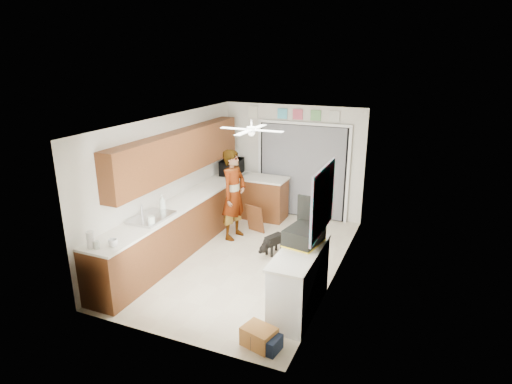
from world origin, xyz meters
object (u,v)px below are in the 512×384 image
(soap_bottle, at_px, (162,203))
(cardboard_box, at_px, (259,337))
(paper_towel_roll, at_px, (91,240))
(dog, at_px, (274,243))
(cup, at_px, (113,243))
(man, at_px, (234,195))
(suitcase, at_px, (304,236))
(navy_crate, at_px, (267,342))
(microwave, at_px, (232,167))

(soap_bottle, xyz_separation_m, cardboard_box, (2.47, -1.56, -0.96))
(paper_towel_roll, xyz_separation_m, dog, (1.78, 2.62, -0.85))
(cup, bearing_deg, soap_bottle, 97.27)
(cup, height_order, man, man)
(paper_towel_roll, distance_m, suitcase, 3.02)
(cup, height_order, navy_crate, cup)
(paper_towel_roll, xyz_separation_m, suitcase, (2.73, 1.30, 0.00))
(paper_towel_roll, bearing_deg, microwave, 88.13)
(navy_crate, bearing_deg, paper_towel_roll, -178.92)
(man, bearing_deg, cardboard_box, -141.52)
(soap_bottle, bearing_deg, suitcase, -7.42)
(cup, distance_m, paper_towel_roll, 0.31)
(paper_towel_roll, relative_size, dog, 0.46)
(soap_bottle, xyz_separation_m, navy_crate, (2.59, -1.60, -0.99))
(navy_crate, relative_size, dog, 0.62)
(navy_crate, bearing_deg, suitcase, 86.79)
(suitcase, xyz_separation_m, cardboard_box, (-0.19, -1.21, -0.94))
(cardboard_box, xyz_separation_m, dog, (-0.75, 2.54, 0.08))
(microwave, height_order, cardboard_box, microwave)
(microwave, distance_m, paper_towel_roll, 4.25)
(cup, bearing_deg, man, 79.75)
(microwave, distance_m, suitcase, 3.92)
(dog, bearing_deg, suitcase, -32.51)
(cup, relative_size, paper_towel_roll, 0.56)
(soap_bottle, bearing_deg, cup, -82.73)
(cardboard_box, bearing_deg, microwave, 119.91)
(paper_towel_roll, distance_m, cardboard_box, 2.70)
(microwave, xyz_separation_m, soap_bottle, (-0.07, -2.60, -0.02))
(paper_towel_roll, height_order, suitcase, suitcase)
(microwave, relative_size, navy_crate, 1.88)
(cup, xyz_separation_m, navy_crate, (2.40, -0.10, -0.89))
(microwave, bearing_deg, cup, 173.97)
(navy_crate, bearing_deg, cardboard_box, 164.15)
(paper_towel_roll, relative_size, suitcase, 0.42)
(microwave, height_order, dog, microwave)
(paper_towel_roll, bearing_deg, navy_crate, 1.08)
(suitcase, bearing_deg, man, 148.86)
(soap_bottle, height_order, dog, soap_bottle)
(soap_bottle, height_order, cardboard_box, soap_bottle)
(microwave, xyz_separation_m, navy_crate, (2.52, -4.20, -1.01))
(dog, bearing_deg, soap_bottle, -128.33)
(cardboard_box, relative_size, dog, 0.77)
(dog, bearing_deg, navy_crate, -49.24)
(paper_towel_roll, bearing_deg, soap_bottle, 87.72)
(navy_crate, distance_m, dog, 2.72)
(soap_bottle, distance_m, suitcase, 2.68)
(paper_towel_roll, xyz_separation_m, navy_crate, (2.66, 0.05, -0.96))
(navy_crate, bearing_deg, man, 122.34)
(soap_bottle, xyz_separation_m, paper_towel_roll, (-0.07, -1.65, -0.03))
(man, bearing_deg, navy_crate, -140.07)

